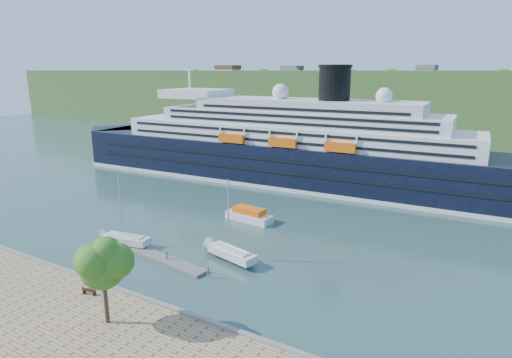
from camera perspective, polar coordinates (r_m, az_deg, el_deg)
The scene contains 10 objects.
ground at distance 52.89m, azimuth -19.68°, elevation -13.92°, with size 400.00×400.00×0.00m, color #294946.
far_hillside at distance 178.33m, azimuth 18.49°, elevation 9.66°, with size 400.00×50.00×24.00m, color #2B5120.
quay_coping at distance 52.26m, azimuth -19.95°, elevation -12.89°, with size 220.00×0.50×0.30m, color slate.
cruise_ship at distance 94.54m, azimuth 3.22°, elevation 7.28°, with size 113.22×16.49×25.42m, color black, non-canonical shape.
park_bench at distance 50.41m, azimuth -21.35°, elevation -13.66°, with size 1.48×0.61×0.95m, color #4E2816, non-canonical shape.
promenade_tree at distance 42.98m, azimuth -19.66°, elevation -12.27°, with size 5.63×5.63×9.32m, color #2E5E18, non-canonical shape.
floating_pontoon at distance 59.30m, azimuth -12.98°, elevation -10.05°, with size 16.74×2.05×0.37m, color slate, non-canonical shape.
sailboat_white_near at distance 62.52m, azimuth -17.16°, elevation -4.37°, with size 7.63×2.12×9.86m, color silver, non-canonical shape.
sailboat_white_far at distance 55.08m, azimuth -3.29°, elevation -5.93°, with size 8.12×2.25×10.48m, color silver, non-canonical shape.
tender_launch at distance 70.99m, azimuth -0.93°, elevation -4.72°, with size 8.12×2.78×2.24m, color orange, non-canonical shape.
Camera 1 is at (36.93, -29.02, 24.31)m, focal length 30.00 mm.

